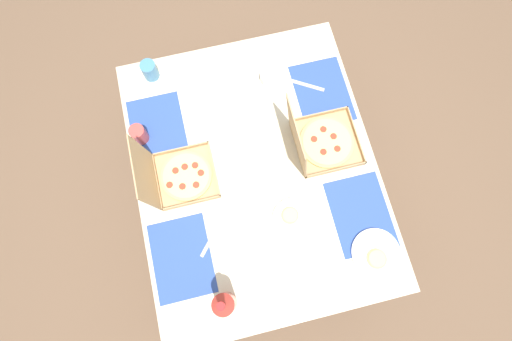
{
  "coord_description": "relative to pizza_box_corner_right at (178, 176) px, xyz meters",
  "views": [
    {
      "loc": [
        -0.51,
        0.12,
        2.57
      ],
      "look_at": [
        0.0,
        0.0,
        0.74
      ],
      "focal_mm": 28.26,
      "sensor_mm": 36.0,
      "label": 1
    }
  ],
  "objects": [
    {
      "name": "fork_by_far_right",
      "position": [
        0.27,
        -0.35,
        -0.05
      ],
      "size": [
        0.09,
        0.18,
        0.0
      ],
      "primitive_type": "cube",
      "rotation": [
        0.0,
        0.0,
        1.16
      ],
      "color": "#B7B7BC",
      "rests_on": "dining_table"
    },
    {
      "name": "placemat_near_right",
      "position": [
        0.27,
        -0.78,
        -0.05
      ],
      "size": [
        0.36,
        0.26,
        0.0
      ],
      "primitive_type": "cube",
      "color": "#2D4C9E",
      "rests_on": "dining_table"
    },
    {
      "name": "ground_plane",
      "position": [
        -0.05,
        -0.36,
        -0.78
      ],
      "size": [
        6.0,
        6.0,
        0.0
      ],
      "primitive_type": "plane",
      "color": "brown"
    },
    {
      "name": "plate_far_right",
      "position": [
        -0.55,
        -0.79,
        -0.04
      ],
      "size": [
        0.22,
        0.22,
        0.03
      ],
      "color": "white",
      "rests_on": "dining_table"
    },
    {
      "name": "placemat_near_left",
      "position": [
        -0.37,
        -0.78,
        -0.05
      ],
      "size": [
        0.36,
        0.26,
        0.0
      ],
      "primitive_type": "cube",
      "color": "#2D4C9E",
      "rests_on": "dining_table"
    },
    {
      "name": "placemat_far_right",
      "position": [
        0.27,
        0.06,
        -0.05
      ],
      "size": [
        0.36,
        0.26,
        0.0
      ],
      "primitive_type": "cube",
      "color": "#2D4C9E",
      "rests_on": "dining_table"
    },
    {
      "name": "cup_spare",
      "position": [
        0.57,
        0.03,
        0.0
      ],
      "size": [
        0.08,
        0.08,
        0.1
      ],
      "primitive_type": "cylinder",
      "color": "teal",
      "rests_on": "dining_table"
    },
    {
      "name": "cup_clear_right",
      "position": [
        0.24,
        0.14,
        0.0
      ],
      "size": [
        0.07,
        0.07,
        0.1
      ],
      "primitive_type": "cylinder",
      "color": "#BF4742",
      "rests_on": "dining_table"
    },
    {
      "name": "knife_by_near_left",
      "position": [
        0.33,
        -0.7,
        -0.05
      ],
      "size": [
        0.13,
        0.19,
        0.0
      ],
      "primitive_type": "cube",
      "rotation": [
        0.0,
        0.0,
        4.16
      ],
      "color": "#B7B7BC",
      "rests_on": "dining_table"
    },
    {
      "name": "pizza_box_center",
      "position": [
        0.01,
        -0.69,
        0.0
      ],
      "size": [
        0.3,
        0.34,
        0.33
      ],
      "color": "tan",
      "rests_on": "dining_table"
    },
    {
      "name": "condiment_bowl",
      "position": [
        0.4,
        -0.53,
        -0.02
      ],
      "size": [
        0.08,
        0.08,
        0.05
      ],
      "primitive_type": "cylinder",
      "color": "white",
      "rests_on": "dining_table"
    },
    {
      "name": "placemat_far_left",
      "position": [
        -0.37,
        0.06,
        -0.05
      ],
      "size": [
        0.36,
        0.26,
        0.0
      ],
      "primitive_type": "cube",
      "color": "#2D4C9E",
      "rests_on": "dining_table"
    },
    {
      "name": "fork_by_far_left",
      "position": [
        -0.31,
        -0.09,
        -0.05
      ],
      "size": [
        0.15,
        0.14,
        0.0
      ],
      "primitive_type": "cube",
      "rotation": [
        0.0,
        0.0,
        5.56
      ],
      "color": "#B7B7BC",
      "rests_on": "dining_table"
    },
    {
      "name": "plate_near_right",
      "position": [
        -0.31,
        -0.47,
        -0.04
      ],
      "size": [
        0.2,
        0.2,
        0.03
      ],
      "color": "white",
      "rests_on": "dining_table"
    },
    {
      "name": "soda_bottle",
      "position": [
        -0.6,
        -0.1,
        0.08
      ],
      "size": [
        0.09,
        0.09,
        0.32
      ],
      "color": "#B2382D",
      "rests_on": "dining_table"
    },
    {
      "name": "pizza_box_corner_right",
      "position": [
        0.0,
        0.0,
        0.0
      ],
      "size": [
        0.28,
        0.31,
        0.31
      ],
      "color": "tan",
      "rests_on": "dining_table"
    },
    {
      "name": "dining_table",
      "position": [
        -0.05,
        -0.36,
        -0.15
      ],
      "size": [
        1.41,
        1.14,
        0.74
      ],
      "color": "#3F3328",
      "rests_on": "ground_plane"
    }
  ]
}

